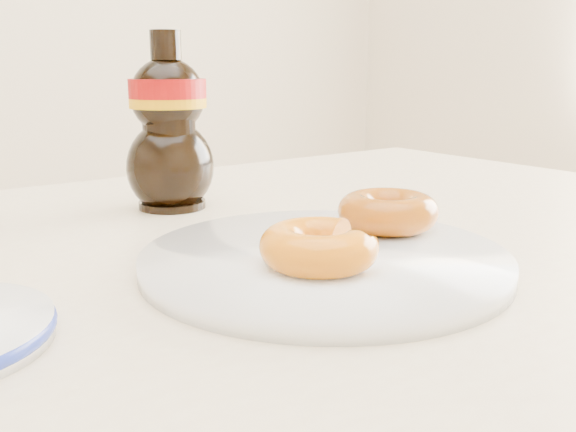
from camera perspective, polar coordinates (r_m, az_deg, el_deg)
dining_table at (r=0.57m, az=-7.63°, el=-12.36°), size 1.40×0.90×0.75m
plate at (r=0.53m, az=3.24°, el=-3.86°), size 0.30×0.30×0.02m
donut_bitten at (r=0.48m, az=2.78°, el=-2.69°), size 0.12×0.12×0.03m
donut_whole at (r=0.60m, az=8.87°, el=0.43°), size 0.12×0.12×0.03m
syrup_bottle at (r=0.75m, az=-10.55°, el=8.25°), size 0.12×0.10×0.20m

